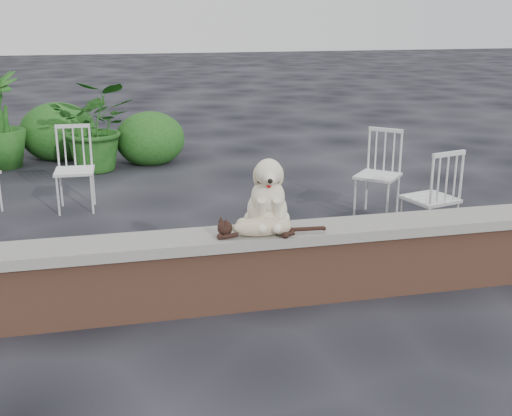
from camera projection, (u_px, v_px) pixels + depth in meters
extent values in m
plane|color=black|center=(303.00, 298.00, 5.06)|extent=(60.00, 60.00, 0.00)
cube|color=brown|center=(304.00, 268.00, 4.99)|extent=(6.00, 0.30, 0.50)
cube|color=slate|center=(305.00, 233.00, 4.90)|extent=(6.20, 0.40, 0.08)
imported|color=#154A15|center=(97.00, 126.00, 8.90)|extent=(1.33, 1.22, 1.26)
ellipsoid|color=#154A15|center=(58.00, 132.00, 9.70)|extent=(1.12, 1.03, 0.89)
ellipsoid|color=#154A15|center=(150.00, 139.00, 9.40)|extent=(1.01, 0.92, 0.80)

